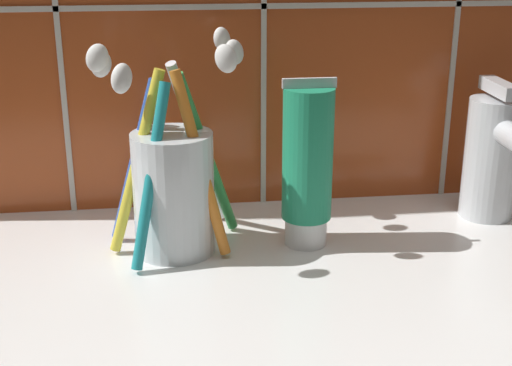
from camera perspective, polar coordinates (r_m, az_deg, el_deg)
sink_counter at (r=55.99cm, az=1.04°, el=-8.81°), size 73.92×35.30×2.00cm
toothbrush_cup at (r=58.99cm, az=-6.63°, el=0.06°), size 13.47×13.56×18.06cm
toothpaste_tube at (r=59.57cm, az=4.13°, el=1.48°), size 4.44×4.23×14.46cm
sink_faucet at (r=68.73cm, az=18.56°, el=2.19°), size 4.96×11.79×12.89cm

